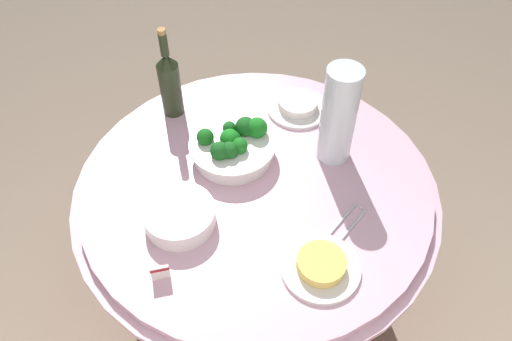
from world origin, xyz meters
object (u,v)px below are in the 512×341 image
object	(u,v)px
label_placard_front	(160,272)
wine_bottle	(170,82)
food_plate_rice	(298,106)
serving_tongs	(348,223)
broccoli_bowl	(233,146)
food_plate_noodles	(321,266)
plate_stack	(180,216)
decorative_fruit_vase	(338,120)

from	to	relation	value
label_placard_front	wine_bottle	bearing A→B (deg)	-88.12
label_placard_front	food_plate_rice	bearing A→B (deg)	-121.94
wine_bottle	serving_tongs	world-z (taller)	wine_bottle
broccoli_bowl	wine_bottle	world-z (taller)	wine_bottle
broccoli_bowl	food_plate_noodles	xyz separation A→B (m)	(-0.24, 0.43, -0.03)
plate_stack	wine_bottle	xyz separation A→B (m)	(0.06, -0.49, 0.10)
plate_stack	food_plate_rice	bearing A→B (deg)	-128.02
wine_bottle	serving_tongs	size ratio (longest dim) A/B	2.23
broccoli_bowl	food_plate_noodles	world-z (taller)	broccoli_bowl
decorative_fruit_vase	food_plate_noodles	world-z (taller)	decorative_fruit_vase
food_plate_rice	wine_bottle	bearing A→B (deg)	-0.08
label_placard_front	serving_tongs	bearing A→B (deg)	-162.34
broccoli_bowl	serving_tongs	distance (m)	0.44
wine_bottle	food_plate_rice	world-z (taller)	wine_bottle
decorative_fruit_vase	label_placard_front	world-z (taller)	decorative_fruit_vase
serving_tongs	broccoli_bowl	bearing A→B (deg)	-39.86
broccoli_bowl	wine_bottle	bearing A→B (deg)	-46.47
broccoli_bowl	serving_tongs	world-z (taller)	broccoli_bowl
food_plate_rice	label_placard_front	size ratio (longest dim) A/B	4.00
food_plate_noodles	label_placard_front	size ratio (longest dim) A/B	4.00
wine_bottle	label_placard_front	xyz separation A→B (m)	(-0.02, 0.67, -0.10)
broccoli_bowl	decorative_fruit_vase	xyz separation A→B (m)	(-0.33, -0.00, 0.11)
plate_stack	label_placard_front	bearing A→B (deg)	78.49
food_plate_noodles	decorative_fruit_vase	bearing A→B (deg)	-101.32
plate_stack	broccoli_bowl	bearing A→B (deg)	-120.16
broccoli_bowl	decorative_fruit_vase	distance (m)	0.34
broccoli_bowl	label_placard_front	size ratio (longest dim) A/B	5.09
decorative_fruit_vase	label_placard_front	distance (m)	0.70
broccoli_bowl	label_placard_front	xyz separation A→B (m)	(0.19, 0.45, -0.02)
plate_stack	wine_bottle	distance (m)	0.50
serving_tongs	wine_bottle	bearing A→B (deg)	-42.60
plate_stack	wine_bottle	bearing A→B (deg)	-83.04
decorative_fruit_vase	serving_tongs	xyz separation A→B (m)	(-0.01, 0.28, -0.15)
decorative_fruit_vase	serving_tongs	world-z (taller)	decorative_fruit_vase
serving_tongs	food_plate_noodles	world-z (taller)	food_plate_noodles
food_plate_noodles	food_plate_rice	world-z (taller)	food_plate_noodles
wine_bottle	food_plate_rice	bearing A→B (deg)	179.92
plate_stack	serving_tongs	xyz separation A→B (m)	(-0.49, 0.02, -0.03)
food_plate_noodles	label_placard_front	distance (m)	0.43
wine_bottle	food_plate_noodles	bearing A→B (deg)	124.66
broccoli_bowl	food_plate_noodles	distance (m)	0.49
plate_stack	label_placard_front	size ratio (longest dim) A/B	3.82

